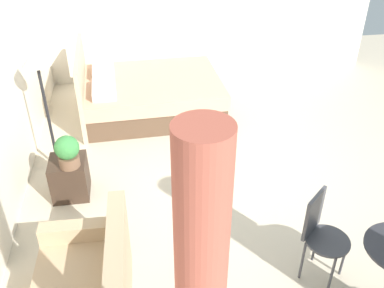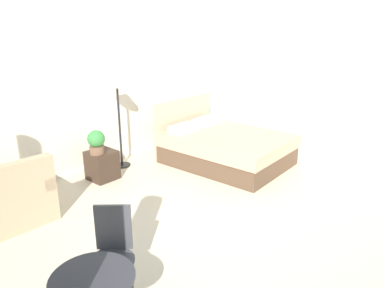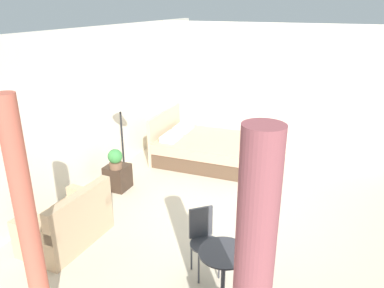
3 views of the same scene
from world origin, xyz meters
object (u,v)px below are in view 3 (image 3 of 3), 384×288
object	(u,v)px
bed	(204,148)
couch	(68,225)
cafe_chair_near_window	(203,235)
potted_plant	(115,159)
floor_lamp	(120,114)
nightstand	(118,177)
balcony_table	(223,269)

from	to	relation	value
bed	couch	xyz separation A→B (m)	(-3.54, 0.73, 0.00)
couch	cafe_chair_near_window	xyz separation A→B (m)	(0.19, -2.01, 0.24)
couch	cafe_chair_near_window	bearing A→B (deg)	-84.55
potted_plant	floor_lamp	bearing A→B (deg)	21.98
nightstand	cafe_chair_near_window	distance (m)	2.76
floor_lamp	cafe_chair_near_window	size ratio (longest dim) A/B	1.77
floor_lamp	cafe_chair_near_window	xyz separation A→B (m)	(-2.06, -2.50, -0.76)
couch	nightstand	xyz separation A→B (m)	(1.70, 0.28, -0.06)
potted_plant	cafe_chair_near_window	world-z (taller)	cafe_chair_near_window
bed	cafe_chair_near_window	xyz separation A→B (m)	(-3.35, -1.27, 0.24)
balcony_table	potted_plant	bearing A→B (deg)	54.81
bed	balcony_table	xyz separation A→B (m)	(-3.82, -1.70, 0.22)
nightstand	couch	bearing A→B (deg)	-170.57
floor_lamp	nightstand	bearing A→B (deg)	-158.75
couch	potted_plant	size ratio (longest dim) A/B	3.40
nightstand	potted_plant	distance (m)	0.44
nightstand	cafe_chair_near_window	xyz separation A→B (m)	(-1.51, -2.29, 0.30)
bed	balcony_table	size ratio (longest dim) A/B	2.84
floor_lamp	bed	bearing A→B (deg)	-43.66
bed	floor_lamp	world-z (taller)	floor_lamp
nightstand	bed	bearing A→B (deg)	-28.91
cafe_chair_near_window	nightstand	bearing A→B (deg)	56.62
couch	potted_plant	world-z (taller)	couch
potted_plant	cafe_chair_near_window	distance (m)	2.65
floor_lamp	potted_plant	bearing A→B (deg)	-158.02
potted_plant	couch	bearing A→B (deg)	-171.68
nightstand	cafe_chair_near_window	world-z (taller)	cafe_chair_near_window
nightstand	floor_lamp	size ratio (longest dim) A/B	0.30
nightstand	potted_plant	bearing A→B (deg)	-154.16
bed	potted_plant	world-z (taller)	bed
floor_lamp	balcony_table	xyz separation A→B (m)	(-2.53, -2.93, -0.78)
nightstand	balcony_table	world-z (taller)	balcony_table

